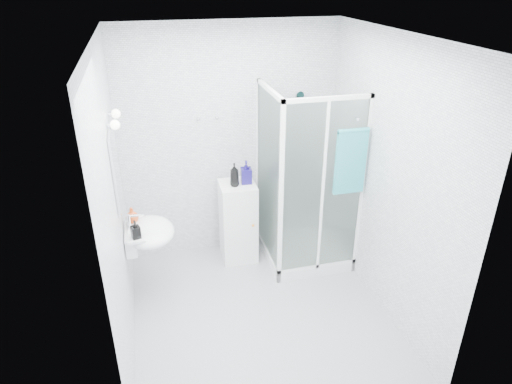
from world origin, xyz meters
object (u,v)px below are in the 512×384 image
object	(u,v)px
wall_basin	(147,233)
storage_cabinet	(238,222)
shower_enclosure	(300,226)
shampoo_bottle_a	(234,175)
hand_towel	(351,160)
shampoo_bottle_b	(246,172)
soap_dispenser_black	(135,230)
soap_dispenser_orange	(132,215)

from	to	relation	value
wall_basin	storage_cabinet	distance (m)	1.18
shower_enclosure	shampoo_bottle_a	world-z (taller)	shower_enclosure
hand_towel	shampoo_bottle_b	xyz separation A→B (m)	(-0.90, 0.65, -0.31)
soap_dispenser_black	shampoo_bottle_b	bearing A→B (deg)	31.85
shower_enclosure	soap_dispenser_orange	distance (m)	1.86
shower_enclosure	hand_towel	size ratio (longest dim) A/B	2.98
shampoo_bottle_b	storage_cabinet	bearing A→B (deg)	-174.95
wall_basin	shampoo_bottle_a	world-z (taller)	shampoo_bottle_a
shower_enclosure	soap_dispenser_orange	xyz separation A→B (m)	(-1.78, -0.20, 0.49)
shampoo_bottle_a	soap_dispenser_black	world-z (taller)	shampoo_bottle_a
shower_enclosure	shampoo_bottle_b	world-z (taller)	shower_enclosure
storage_cabinet	shampoo_bottle_b	distance (m)	0.60
shower_enclosure	hand_towel	xyz separation A→B (m)	(0.33, -0.40, 0.93)
shampoo_bottle_a	soap_dispenser_orange	xyz separation A→B (m)	(-1.08, -0.40, -0.13)
hand_towel	shampoo_bottle_a	distance (m)	1.24
storage_cabinet	soap_dispenser_orange	size ratio (longest dim) A/B	6.03
wall_basin	soap_dispenser_black	bearing A→B (deg)	-118.43
storage_cabinet	soap_dispenser_orange	xyz separation A→B (m)	(-1.12, -0.44, 0.47)
storage_cabinet	soap_dispenser_black	xyz separation A→B (m)	(-1.09, -0.73, 0.48)
shower_enclosure	wall_basin	bearing A→B (deg)	-169.19
shower_enclosure	hand_towel	distance (m)	1.06
hand_towel	shampoo_bottle_b	size ratio (longest dim) A/B	2.65
storage_cabinet	hand_towel	world-z (taller)	hand_towel
hand_towel	shampoo_bottle_a	bearing A→B (deg)	149.55
wall_basin	shampoo_bottle_a	xyz separation A→B (m)	(0.96, 0.52, 0.27)
storage_cabinet	shampoo_bottle_a	distance (m)	0.60
soap_dispenser_orange	soap_dispenser_black	xyz separation A→B (m)	(0.03, -0.29, 0.01)
shower_enclosure	shampoo_bottle_b	size ratio (longest dim) A/B	7.89
soap_dispenser_black	shampoo_bottle_a	bearing A→B (deg)	33.59
shower_enclosure	storage_cabinet	distance (m)	0.70
storage_cabinet	soap_dispenser_black	world-z (taller)	soap_dispenser_black
shower_enclosure	shampoo_bottle_a	size ratio (longest dim) A/B	7.74
hand_towel	soap_dispenser_orange	xyz separation A→B (m)	(-2.11, 0.20, -0.43)
storage_cabinet	shampoo_bottle_b	xyz separation A→B (m)	(0.10, 0.01, 0.60)
shower_enclosure	wall_basin	world-z (taller)	shower_enclosure
hand_towel	soap_dispenser_orange	distance (m)	2.17
wall_basin	shampoo_bottle_b	distance (m)	1.26
wall_basin	hand_towel	size ratio (longest dim) A/B	0.84
hand_towel	soap_dispenser_orange	bearing A→B (deg)	174.51
soap_dispenser_orange	soap_dispenser_black	bearing A→B (deg)	-84.38
shampoo_bottle_b	wall_basin	bearing A→B (deg)	-152.77
wall_basin	shower_enclosure	bearing A→B (deg)	10.81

